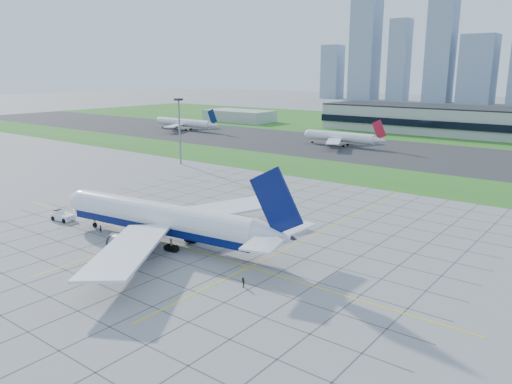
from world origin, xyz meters
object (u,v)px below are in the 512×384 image
(pushback_tug, at_px, (62,216))
(distant_jet_1, at_px, (341,137))
(crew_near, at_px, (101,229))
(airliner, at_px, (163,219))
(crew_far, at_px, (243,283))
(light_mast, at_px, (179,123))
(distant_jet_0, at_px, (185,123))

(pushback_tug, relative_size, distant_jet_1, 0.21)
(pushback_tug, bearing_deg, distant_jet_1, 84.82)
(crew_near, relative_size, distant_jet_1, 0.04)
(airliner, relative_size, crew_far, 35.54)
(light_mast, xyz_separation_m, airliner, (64.97, -67.40, -10.88))
(pushback_tug, height_order, distant_jet_0, distant_jet_0)
(pushback_tug, height_order, distant_jet_1, distant_jet_1)
(distant_jet_0, height_order, distant_jet_1, same)
(pushback_tug, relative_size, crew_near, 5.06)
(crew_far, bearing_deg, crew_near, -137.31)
(crew_far, height_order, distant_jet_0, distant_jet_0)
(airliner, relative_size, distant_jet_0, 1.25)
(crew_near, relative_size, crew_far, 1.01)
(distant_jet_1, bearing_deg, light_mast, -108.40)
(distant_jet_0, bearing_deg, light_mast, -45.14)
(light_mast, distance_m, crew_far, 120.02)
(crew_far, bearing_deg, airliner, -148.04)
(distant_jet_0, bearing_deg, crew_near, -49.76)
(airliner, height_order, pushback_tug, airliner)
(crew_near, distance_m, crew_far, 44.57)
(pushback_tug, height_order, crew_near, pushback_tug)
(airliner, distance_m, crew_near, 17.81)
(airliner, bearing_deg, pushback_tug, -179.81)
(light_mast, distance_m, distant_jet_1, 87.09)
(light_mast, height_order, distant_jet_0, light_mast)
(crew_near, height_order, distant_jet_0, distant_jet_0)
(pushback_tug, xyz_separation_m, distant_jet_0, (-114.97, 154.50, 3.40))
(light_mast, bearing_deg, pushback_tug, -65.62)
(airliner, bearing_deg, light_mast, 126.83)
(crew_near, xyz_separation_m, distant_jet_0, (-130.77, 154.52, 3.61))
(light_mast, relative_size, crew_near, 14.54)
(pushback_tug, relative_size, crew_far, 5.11)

